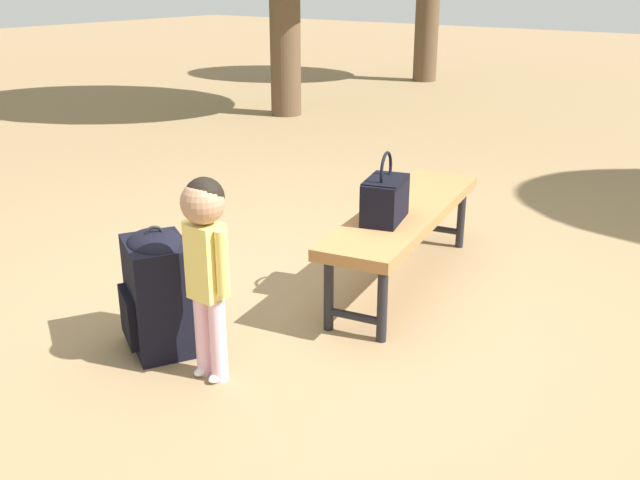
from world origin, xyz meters
name	(u,v)px	position (x,y,z in m)	size (l,w,h in m)	color
ground_plane	(306,316)	(0.00, 0.00, 0.00)	(40.00, 40.00, 0.00)	#8C704C
park_bench	(405,218)	(-0.66, 0.19, 0.39)	(1.65, 0.68, 0.45)	#9E6B3D
handbag	(385,197)	(-0.41, 0.21, 0.58)	(0.36, 0.26, 0.37)	black
child_standing	(206,249)	(0.71, 0.03, 0.60)	(0.18, 0.24, 0.90)	#E5B2C6
backpack_large	(158,288)	(0.66, -0.35, 0.30)	(0.41, 0.44, 0.61)	black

